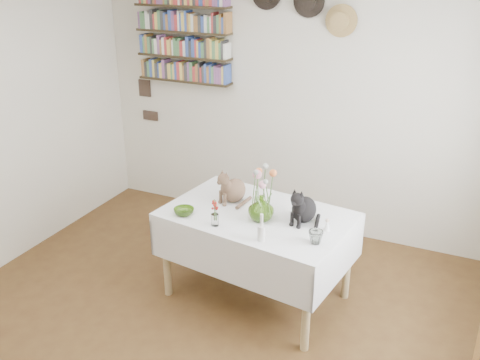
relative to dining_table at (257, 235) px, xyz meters
The scene contains 14 objects.
room 1.16m from the dining_table, 105.04° to the right, with size 4.08×4.58×2.58m.
dining_table is the anchor object (origin of this frame).
tabby_cat 0.44m from the dining_table, 151.77° to the left, with size 0.19×0.24×0.28m, color brown, non-canonical shape.
black_cat 0.49m from the dining_table, ahead, with size 0.19×0.25×0.29m, color black, non-canonical shape.
flower_vase 0.30m from the dining_table, 52.39° to the right, with size 0.19×0.19×0.20m, color #84B73B.
green_bowl 0.60m from the dining_table, 154.04° to the right, with size 0.16×0.16×0.05m, color #84B73B.
drinking_glass 0.64m from the dining_table, 24.72° to the right, with size 0.10×0.10×0.10m, color white.
candlestick 0.48m from the dining_table, 63.04° to the right, with size 0.06×0.06×0.20m.
berry_jar 0.47m from the dining_table, 124.11° to the right, with size 0.06×0.06×0.23m.
porcelain_figurine 0.60m from the dining_table, ahead, with size 0.05×0.05×0.10m.
flower_bouquet 0.53m from the dining_table, 48.70° to the right, with size 0.17×0.13×0.39m.
bookshelf_unit 2.24m from the dining_table, 136.74° to the left, with size 1.00×0.16×0.91m.
wall_hats 2.06m from the dining_table, 95.52° to the left, with size 0.98×0.09×0.48m.
wall_art_plaques 2.36m from the dining_table, 144.54° to the left, with size 0.21×0.02×0.44m.
Camera 1 is at (1.66, -2.48, 2.59)m, focal length 40.00 mm.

